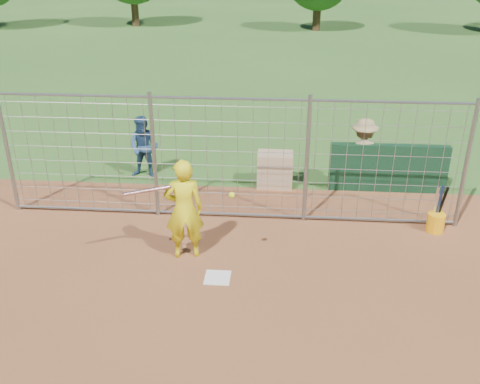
# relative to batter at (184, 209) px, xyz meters

# --- Properties ---
(ground) EXTENTS (100.00, 100.00, 0.00)m
(ground) POSITION_rel_batter_xyz_m (0.65, -0.48, -0.93)
(ground) COLOR #2D591E
(ground) RESTS_ON ground
(home_plate) EXTENTS (0.43, 0.43, 0.02)m
(home_plate) POSITION_rel_batter_xyz_m (0.65, -0.68, -0.92)
(home_plate) COLOR silver
(home_plate) RESTS_ON ground
(dugout_wall) EXTENTS (2.60, 0.20, 1.10)m
(dugout_wall) POSITION_rel_batter_xyz_m (4.05, 3.12, -0.38)
(dugout_wall) COLOR #11381E
(dugout_wall) RESTS_ON ground
(batter) EXTENTS (0.76, 0.58, 1.86)m
(batter) POSITION_rel_batter_xyz_m (0.00, 0.00, 0.00)
(batter) COLOR yellow
(batter) RESTS_ON ground
(bystander_a) EXTENTS (0.77, 0.63, 1.50)m
(bystander_a) POSITION_rel_batter_xyz_m (-1.57, 3.47, -0.18)
(bystander_a) COLOR navy
(bystander_a) RESTS_ON ground
(bystander_c) EXTENTS (1.11, 0.70, 1.63)m
(bystander_c) POSITION_rel_batter_xyz_m (3.48, 3.26, -0.11)
(bystander_c) COLOR #968052
(bystander_c) RESTS_ON ground
(equipment_bin) EXTENTS (0.80, 0.55, 0.80)m
(equipment_bin) POSITION_rel_batter_xyz_m (1.53, 3.19, -0.53)
(equipment_bin) COLOR tan
(equipment_bin) RESTS_ON ground
(equipment_in_play) EXTENTS (1.86, 0.46, 0.10)m
(equipment_in_play) POSITION_rel_batter_xyz_m (-0.21, -0.28, 0.47)
(equipment_in_play) COLOR silver
(equipment_in_play) RESTS_ON ground
(bucket_with_bats) EXTENTS (0.34, 0.35, 0.97)m
(bucket_with_bats) POSITION_rel_batter_xyz_m (4.70, 1.27, -0.68)
(bucket_with_bats) COLOR #FFA90D
(bucket_with_bats) RESTS_ON ground
(backstop_fence) EXTENTS (9.08, 0.08, 2.60)m
(backstop_fence) POSITION_rel_batter_xyz_m (0.65, 1.52, 0.33)
(backstop_fence) COLOR gray
(backstop_fence) RESTS_ON ground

